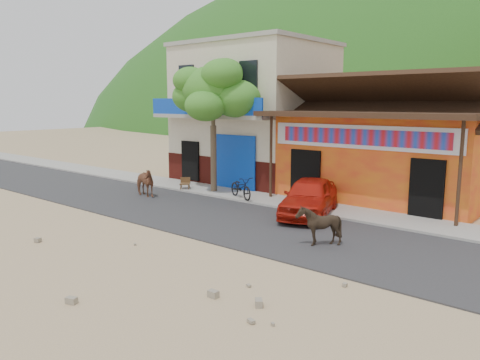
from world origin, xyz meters
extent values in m
plane|color=#9E825B|center=(0.00, 0.00, 0.00)|extent=(120.00, 120.00, 0.00)
cube|color=#28282B|center=(0.00, 2.50, 0.02)|extent=(60.00, 5.00, 0.04)
cube|color=gray|center=(0.00, 6.00, 0.06)|extent=(60.00, 2.00, 0.12)
cube|color=orange|center=(2.00, 10.00, 1.80)|extent=(8.00, 6.00, 3.60)
cube|color=beige|center=(-5.50, 10.00, 3.50)|extent=(7.00, 6.00, 7.00)
imported|color=brown|center=(-6.41, 3.17, 0.67)|extent=(1.58, 0.87, 1.27)
imported|color=black|center=(3.27, 1.83, 0.64)|extent=(1.15, 1.04, 1.19)
imported|color=#B2180C|center=(1.12, 4.80, 0.74)|extent=(2.97, 4.44, 1.40)
imported|color=black|center=(-2.55, 5.30, 0.59)|extent=(1.88, 1.29, 0.94)
camera|label=1|loc=(9.94, -9.71, 4.15)|focal=35.00mm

